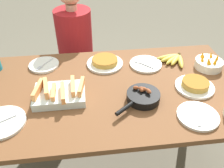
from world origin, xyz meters
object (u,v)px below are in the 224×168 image
Objects in this scene: frittata_plate_side at (105,62)px; empty_plate_near_front at (44,65)px; skillet at (143,97)px; person_figure at (77,59)px; frittata_plate_center at (195,85)px; empty_plate_mid_edge at (198,116)px; melon_tray at (60,93)px; fruit_bowl_citrus at (209,63)px; banana_bunch at (174,59)px; empty_plate_far_right at (146,64)px; empty_plate_far_left at (2,122)px.

empty_plate_near_front is at bearing 175.20° from frittata_plate_side.
person_figure is at bearing -103.21° from skillet.
person_figure reaches higher than frittata_plate_side.
empty_plate_mid_edge is at bearing -108.69° from frittata_plate_center.
skillet is at bearing -9.43° from melon_tray.
empty_plate_near_front is 1.13× the size of fruit_bowl_citrus.
skillet is at bearing -66.54° from frittata_plate_side.
banana_bunch is 0.91m from person_figure.
skillet reaches higher than frittata_plate_center.
empty_plate_far_right is (0.30, -0.04, -0.01)m from frittata_plate_side.
frittata_plate_center reaches higher than frittata_plate_side.
empty_plate_mid_edge is at bearing -35.29° from empty_plate_near_front.
frittata_plate_center is at bearing -0.25° from melon_tray.
empty_plate_mid_edge is (-0.06, -0.59, -0.01)m from banana_bunch.
frittata_plate_side is at bearing 178.47° from banana_bunch.
melon_tray is 1.43× the size of empty_plate_near_front.
person_figure is at bearing 148.01° from fruit_bowl_citrus.
frittata_plate_side is at bearing -104.37° from skillet.
banana_bunch is at bearing 24.17° from empty_plate_far_left.
frittata_plate_center reaches higher than empty_plate_far_right.
empty_plate_mid_edge is (1.06, -0.08, 0.00)m from empty_plate_far_left.
melon_tray is at bearing -70.45° from empty_plate_near_front.
fruit_bowl_citrus is (0.19, 0.21, 0.01)m from frittata_plate_center.
empty_plate_far_right is at bearing 27.68° from empty_plate_far_left.
frittata_plate_center is at bearing -46.61° from person_figure.
empty_plate_near_front is (-0.63, 0.46, -0.02)m from skillet.
frittata_plate_side reaches higher than empty_plate_far_left.
skillet is 1.15× the size of empty_plate_far_left.
melon_tray is 0.67m from empty_plate_far_right.
frittata_plate_side is 0.74m from fruit_bowl_citrus.
fruit_bowl_citrus is (0.22, -0.12, 0.02)m from banana_bunch.
melon_tray is at bearing -131.98° from frittata_plate_side.
empty_plate_near_front is 0.53m from person_figure.
melon_tray is at bearing -158.27° from banana_bunch.
melon_tray is 1.32× the size of empty_plate_far_right.
frittata_plate_side is at bearing 147.54° from frittata_plate_center.
empty_plate_near_front is 0.17× the size of person_figure.
frittata_plate_side reaches higher than banana_bunch.
frittata_plate_center is 0.93× the size of frittata_plate_side.
empty_plate_mid_edge is 1.20× the size of fruit_bowl_citrus.
empty_plate_far_right is at bearing 129.48° from frittata_plate_center.
fruit_bowl_citrus is 0.15× the size of person_figure.
frittata_plate_side is 1.16× the size of empty_plate_mid_edge.
skillet reaches higher than empty_plate_far_right.
person_figure is (-0.22, 0.47, -0.24)m from frittata_plate_side.
person_figure is (0.38, 0.98, -0.23)m from empty_plate_far_left.
skillet is 1.51× the size of fruit_bowl_citrus.
frittata_plate_side is 1.14× the size of empty_plate_far_right.
empty_plate_mid_edge is at bearing -120.30° from fruit_bowl_citrus.
frittata_plate_center reaches higher than banana_bunch.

